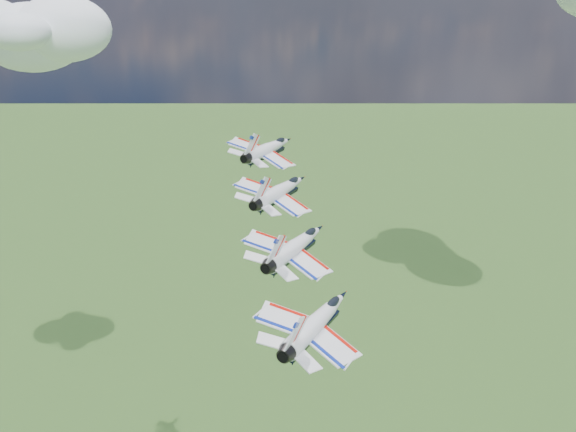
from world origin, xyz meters
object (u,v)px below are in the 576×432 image
Objects in this scene: jet_0 at (269,148)px; jet_1 at (281,190)px; jet_3 at (318,321)px; jet_2 at (296,246)px.

jet_0 is 1.00× the size of jet_1.
jet_0 is 40.94m from jet_3.
jet_0 reaches higher than jet_3.
jet_2 is 13.65m from jet_3.
jet_1 is at bearing -53.91° from jet_0.
jet_1 is 1.00× the size of jet_3.
jet_2 is (18.74, -19.17, -5.09)m from jet_0.
jet_1 is at bearing 126.09° from jet_2.
jet_0 is 13.65m from jet_1.
jet_3 is (18.74, -19.17, -5.09)m from jet_1.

